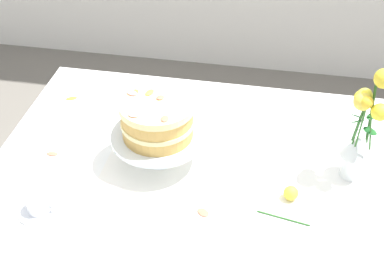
{
  "coord_description": "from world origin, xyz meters",
  "views": [
    {
      "loc": [
        0.14,
        -1.18,
        1.83
      ],
      "look_at": [
        -0.07,
        0.01,
        0.86
      ],
      "focal_mm": 48.87,
      "sensor_mm": 36.0,
      "label": 1
    }
  ],
  "objects_px": {
    "cake_stand": "(158,139)",
    "dining_table": "(213,199)",
    "teacup": "(39,206)",
    "fallen_rose": "(291,194)",
    "flower_vase": "(362,129)",
    "layer_cake": "(157,119)"
  },
  "relations": [
    {
      "from": "cake_stand",
      "to": "dining_table",
      "type": "bearing_deg",
      "value": -16.6
    },
    {
      "from": "teacup",
      "to": "fallen_rose",
      "type": "relative_size",
      "value": 0.82
    },
    {
      "from": "fallen_rose",
      "to": "flower_vase",
      "type": "bearing_deg",
      "value": 37.65
    },
    {
      "from": "cake_stand",
      "to": "flower_vase",
      "type": "xyz_separation_m",
      "value": [
        0.59,
        0.03,
        0.09
      ]
    },
    {
      "from": "cake_stand",
      "to": "fallen_rose",
      "type": "xyz_separation_m",
      "value": [
        0.41,
        -0.1,
        -0.06
      ]
    },
    {
      "from": "dining_table",
      "to": "layer_cake",
      "type": "xyz_separation_m",
      "value": [
        -0.18,
        0.05,
        0.25
      ]
    },
    {
      "from": "dining_table",
      "to": "fallen_rose",
      "type": "height_order",
      "value": "fallen_rose"
    },
    {
      "from": "teacup",
      "to": "fallen_rose",
      "type": "bearing_deg",
      "value": 14.2
    },
    {
      "from": "fallen_rose",
      "to": "dining_table",
      "type": "bearing_deg",
      "value": 167.75
    },
    {
      "from": "dining_table",
      "to": "cake_stand",
      "type": "xyz_separation_m",
      "value": [
        -0.18,
        0.05,
        0.18
      ]
    },
    {
      "from": "dining_table",
      "to": "teacup",
      "type": "bearing_deg",
      "value": -153.91
    },
    {
      "from": "flower_vase",
      "to": "teacup",
      "type": "height_order",
      "value": "flower_vase"
    },
    {
      "from": "layer_cake",
      "to": "teacup",
      "type": "distance_m",
      "value": 0.42
    },
    {
      "from": "layer_cake",
      "to": "fallen_rose",
      "type": "distance_m",
      "value": 0.45
    },
    {
      "from": "layer_cake",
      "to": "cake_stand",
      "type": "bearing_deg",
      "value": 6.32
    },
    {
      "from": "teacup",
      "to": "fallen_rose",
      "type": "xyz_separation_m",
      "value": [
        0.69,
        0.18,
        -0.0
      ]
    },
    {
      "from": "teacup",
      "to": "fallen_rose",
      "type": "height_order",
      "value": "teacup"
    },
    {
      "from": "dining_table",
      "to": "teacup",
      "type": "relative_size",
      "value": 11.46
    },
    {
      "from": "dining_table",
      "to": "fallen_rose",
      "type": "xyz_separation_m",
      "value": [
        0.23,
        -0.05,
        0.11
      ]
    },
    {
      "from": "flower_vase",
      "to": "teacup",
      "type": "distance_m",
      "value": 0.94
    },
    {
      "from": "cake_stand",
      "to": "layer_cake",
      "type": "xyz_separation_m",
      "value": [
        -0.0,
        -0.0,
        0.08
      ]
    },
    {
      "from": "dining_table",
      "to": "flower_vase",
      "type": "height_order",
      "value": "flower_vase"
    }
  ]
}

